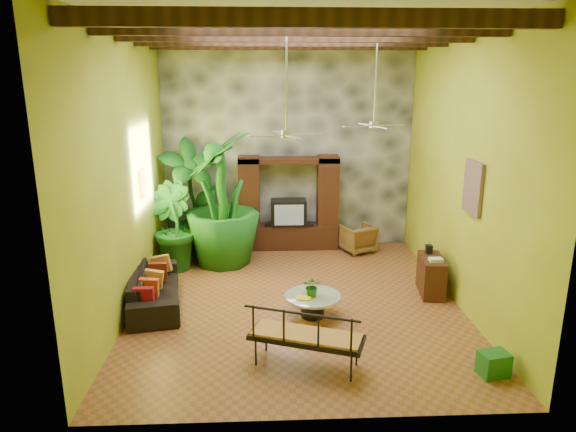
{
  "coord_description": "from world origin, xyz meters",
  "views": [
    {
      "loc": [
        -0.57,
        -8.97,
        4.12
      ],
      "look_at": [
        -0.15,
        0.2,
        1.62
      ],
      "focal_mm": 32.0,
      "sensor_mm": 36.0,
      "label": 1
    }
  ],
  "objects_px": {
    "entertainment_center": "(289,210)",
    "tall_plant_a": "(192,198)",
    "ceiling_fan_front": "(287,121)",
    "coffee_table": "(313,303)",
    "iron_bench": "(307,335)",
    "ceiling_fan_back": "(374,114)",
    "side_console": "(431,276)",
    "wicker_armchair": "(358,238)",
    "sofa": "(154,288)",
    "tall_plant_b": "(172,227)",
    "green_bin": "(494,364)",
    "tall_plant_c": "(222,200)"
  },
  "relations": [
    {
      "from": "ceiling_fan_front",
      "to": "coffee_table",
      "type": "xyz_separation_m",
      "value": [
        0.45,
        -0.26,
        -3.15
      ]
    },
    {
      "from": "ceiling_fan_front",
      "to": "tall_plant_a",
      "type": "bearing_deg",
      "value": 123.22
    },
    {
      "from": "iron_bench",
      "to": "green_bin",
      "type": "height_order",
      "value": "iron_bench"
    },
    {
      "from": "sofa",
      "to": "side_console",
      "type": "xyz_separation_m",
      "value": [
        5.3,
        0.26,
        0.04
      ]
    },
    {
      "from": "ceiling_fan_front",
      "to": "green_bin",
      "type": "xyz_separation_m",
      "value": [
        2.85,
        -2.23,
        -3.23
      ]
    },
    {
      "from": "tall_plant_a",
      "to": "wicker_armchair",
      "type": "bearing_deg",
      "value": 0.26
    },
    {
      "from": "tall_plant_a",
      "to": "tall_plant_c",
      "type": "distance_m",
      "value": 0.99
    },
    {
      "from": "ceiling_fan_back",
      "to": "tall_plant_a",
      "type": "height_order",
      "value": "ceiling_fan_back"
    },
    {
      "from": "sofa",
      "to": "wicker_armchair",
      "type": "bearing_deg",
      "value": -67.29
    },
    {
      "from": "tall_plant_c",
      "to": "side_console",
      "type": "height_order",
      "value": "tall_plant_c"
    },
    {
      "from": "ceiling_fan_front",
      "to": "ceiling_fan_back",
      "type": "xyz_separation_m",
      "value": [
        1.8,
        1.6,
        0.0
      ]
    },
    {
      "from": "ceiling_fan_back",
      "to": "coffee_table",
      "type": "bearing_deg",
      "value": -126.05
    },
    {
      "from": "tall_plant_c",
      "to": "green_bin",
      "type": "height_order",
      "value": "tall_plant_c"
    },
    {
      "from": "entertainment_center",
      "to": "green_bin",
      "type": "distance_m",
      "value": 6.4
    },
    {
      "from": "wicker_armchair",
      "to": "coffee_table",
      "type": "xyz_separation_m",
      "value": [
        -1.42,
        -3.44,
        -0.08
      ]
    },
    {
      "from": "entertainment_center",
      "to": "iron_bench",
      "type": "relative_size",
      "value": 1.37
    },
    {
      "from": "tall_plant_b",
      "to": "ceiling_fan_back",
      "type": "bearing_deg",
      "value": -8.76
    },
    {
      "from": "side_console",
      "to": "iron_bench",
      "type": "bearing_deg",
      "value": -128.46
    },
    {
      "from": "sofa",
      "to": "iron_bench",
      "type": "height_order",
      "value": "iron_bench"
    },
    {
      "from": "ceiling_fan_front",
      "to": "tall_plant_a",
      "type": "distance_m",
      "value": 4.28
    },
    {
      "from": "ceiling_fan_back",
      "to": "side_console",
      "type": "xyz_separation_m",
      "value": [
        1.05,
        -0.96,
        -3.03
      ]
    },
    {
      "from": "ceiling_fan_front",
      "to": "sofa",
      "type": "xyz_separation_m",
      "value": [
        -2.45,
        0.38,
        -3.07
      ]
    },
    {
      "from": "entertainment_center",
      "to": "wicker_armchair",
      "type": "height_order",
      "value": "entertainment_center"
    },
    {
      "from": "tall_plant_c",
      "to": "side_console",
      "type": "distance_m",
      "value": 4.72
    },
    {
      "from": "tall_plant_b",
      "to": "green_bin",
      "type": "bearing_deg",
      "value": -40.43
    },
    {
      "from": "iron_bench",
      "to": "ceiling_fan_front",
      "type": "bearing_deg",
      "value": 116.21
    },
    {
      "from": "tall_plant_a",
      "to": "iron_bench",
      "type": "bearing_deg",
      "value": -65.9
    },
    {
      "from": "tall_plant_a",
      "to": "side_console",
      "type": "xyz_separation_m",
      "value": [
        4.92,
        -2.52,
        -1.02
      ]
    },
    {
      "from": "iron_bench",
      "to": "entertainment_center",
      "type": "bearing_deg",
      "value": 110.15
    },
    {
      "from": "entertainment_center",
      "to": "wicker_armchair",
      "type": "relative_size",
      "value": 3.29
    },
    {
      "from": "coffee_table",
      "to": "entertainment_center",
      "type": "bearing_deg",
      "value": 93.76
    },
    {
      "from": "ceiling_fan_back",
      "to": "ceiling_fan_front",
      "type": "bearing_deg",
      "value": -138.37
    },
    {
      "from": "ceiling_fan_front",
      "to": "green_bin",
      "type": "distance_m",
      "value": 4.85
    },
    {
      "from": "green_bin",
      "to": "sofa",
      "type": "bearing_deg",
      "value": 153.77
    },
    {
      "from": "sofa",
      "to": "tall_plant_c",
      "type": "distance_m",
      "value": 2.68
    },
    {
      "from": "ceiling_fan_back",
      "to": "tall_plant_b",
      "type": "distance_m",
      "value": 4.91
    },
    {
      "from": "ceiling_fan_back",
      "to": "tall_plant_b",
      "type": "xyz_separation_m",
      "value": [
        -4.21,
        0.65,
        -2.44
      ]
    },
    {
      "from": "tall_plant_a",
      "to": "side_console",
      "type": "height_order",
      "value": "tall_plant_a"
    },
    {
      "from": "coffee_table",
      "to": "side_console",
      "type": "xyz_separation_m",
      "value": [
        2.4,
        0.89,
        0.11
      ]
    },
    {
      "from": "tall_plant_b",
      "to": "side_console",
      "type": "height_order",
      "value": "tall_plant_b"
    },
    {
      "from": "ceiling_fan_front",
      "to": "tall_plant_b",
      "type": "distance_m",
      "value": 4.1
    },
    {
      "from": "entertainment_center",
      "to": "tall_plant_a",
      "type": "xyz_separation_m",
      "value": [
        -2.27,
        -0.37,
        0.42
      ]
    },
    {
      "from": "tall_plant_c",
      "to": "iron_bench",
      "type": "distance_m",
      "value": 4.8
    },
    {
      "from": "tall_plant_b",
      "to": "coffee_table",
      "type": "bearing_deg",
      "value": -41.2
    },
    {
      "from": "side_console",
      "to": "tall_plant_b",
      "type": "bearing_deg",
      "value": 170.32
    },
    {
      "from": "side_console",
      "to": "green_bin",
      "type": "relative_size",
      "value": 2.29
    },
    {
      "from": "wicker_armchair",
      "to": "sofa",
      "type": "bearing_deg",
      "value": 10.34
    },
    {
      "from": "ceiling_fan_back",
      "to": "iron_bench",
      "type": "height_order",
      "value": "ceiling_fan_back"
    },
    {
      "from": "tall_plant_a",
      "to": "tall_plant_c",
      "type": "height_order",
      "value": "tall_plant_c"
    },
    {
      "from": "wicker_armchair",
      "to": "iron_bench",
      "type": "relative_size",
      "value": 0.42
    }
  ]
}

